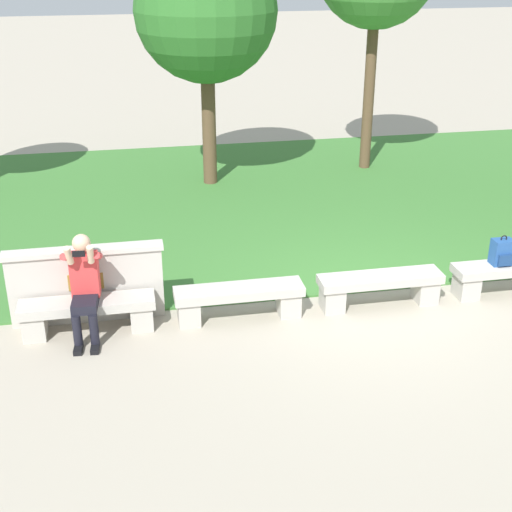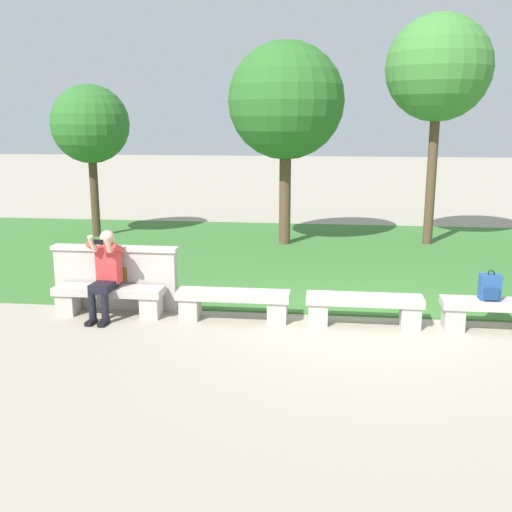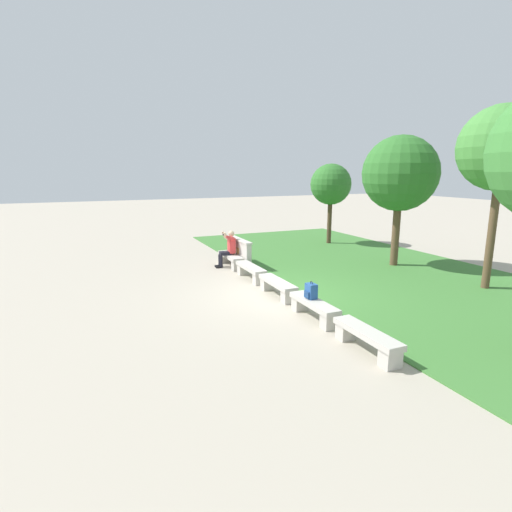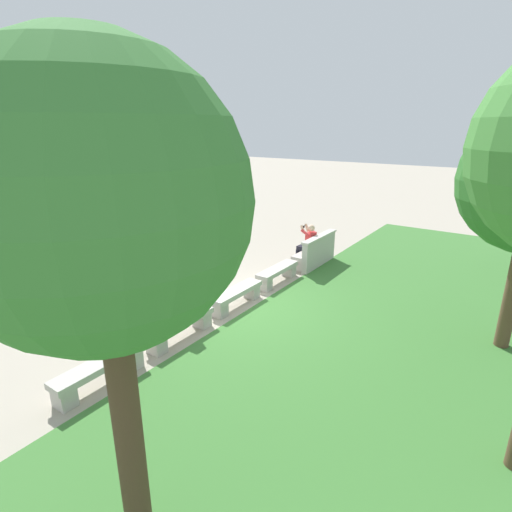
% 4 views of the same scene
% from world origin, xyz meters
% --- Properties ---
extents(ground_plane, '(80.00, 80.00, 0.00)m').
position_xyz_m(ground_plane, '(0.00, 0.00, 0.00)').
color(ground_plane, '#A89E8C').
extents(grass_strip, '(21.38, 8.00, 0.03)m').
position_xyz_m(grass_strip, '(0.00, 4.38, 0.01)').
color(grass_strip, '#3D7533').
rests_on(grass_strip, ground).
extents(bench_main, '(1.68, 0.40, 0.45)m').
position_xyz_m(bench_main, '(-3.85, 0.00, 0.29)').
color(bench_main, '#B7B2A8').
rests_on(bench_main, ground).
extents(bench_near, '(1.68, 0.40, 0.45)m').
position_xyz_m(bench_near, '(-1.92, 0.00, 0.29)').
color(bench_near, '#B7B2A8').
rests_on(bench_near, ground).
extents(bench_mid, '(1.68, 0.40, 0.45)m').
position_xyz_m(bench_mid, '(0.00, 0.00, 0.29)').
color(bench_mid, '#B7B2A8').
rests_on(bench_mid, ground).
extents(bench_far, '(1.68, 0.40, 0.45)m').
position_xyz_m(bench_far, '(1.92, 0.00, 0.29)').
color(bench_far, '#B7B2A8').
rests_on(bench_far, ground).
extents(backrest_wall_with_plaque, '(2.00, 0.24, 1.01)m').
position_xyz_m(backrest_wall_with_plaque, '(-3.85, 0.34, 0.52)').
color(backrest_wall_with_plaque, '#B7B2A8').
rests_on(backrest_wall_with_plaque, ground).
extents(person_photographer, '(0.49, 0.74, 1.32)m').
position_xyz_m(person_photographer, '(-3.85, -0.08, 0.74)').
color(person_photographer, black).
rests_on(person_photographer, ground).
extents(backpack, '(0.28, 0.24, 0.43)m').
position_xyz_m(backpack, '(1.74, 0.02, 0.63)').
color(backpack, '#234C8C').
rests_on(backpack, bench_far).
extents(tree_left_background, '(2.38, 2.38, 5.24)m').
position_xyz_m(tree_left_background, '(1.83, 5.99, 4.03)').
color(tree_left_background, brown).
rests_on(tree_left_background, ground).
extents(tree_right_background, '(1.90, 1.90, 3.77)m').
position_xyz_m(tree_right_background, '(-6.38, 5.93, 2.79)').
color(tree_right_background, '#4C3826').
rests_on(tree_right_background, ground).
extents(tree_far_back, '(2.65, 2.65, 4.67)m').
position_xyz_m(tree_far_back, '(-1.57, 5.58, 3.32)').
color(tree_far_back, brown).
rests_on(tree_far_back, ground).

